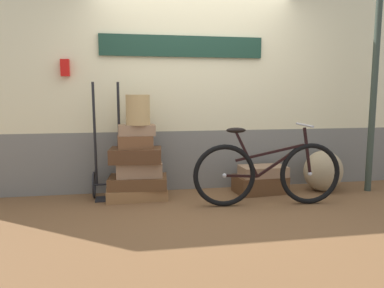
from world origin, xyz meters
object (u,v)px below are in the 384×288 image
suitcase_2 (139,169)px  suitcase_7 (263,171)px  suitcase_4 (135,142)px  suitcase_5 (137,130)px  suitcase_1 (138,182)px  bicycle (267,173)px  wicker_basket (138,110)px  suitcase_3 (136,155)px  luggage_trolley (108,172)px  suitcase_6 (260,184)px  suitcase_0 (137,193)px  burlap_sack (323,171)px

suitcase_2 → suitcase_7: (1.55, -0.03, -0.08)m
suitcase_4 → suitcase_5: 0.14m
suitcase_1 → bicycle: (1.43, -0.53, 0.17)m
wicker_basket → bicycle: wicker_basket is taller
suitcase_3 → suitcase_5: (0.02, 0.02, 0.30)m
wicker_basket → suitcase_3: bearing=-178.0°
suitcase_2 → luggage_trolley: size_ratio=0.38×
suitcase_6 → suitcase_3: bearing=175.8°
luggage_trolley → bicycle: 1.90m
suitcase_0 → suitcase_2: suitcase_2 is taller
suitcase_2 → suitcase_7: 1.55m
suitcase_2 → suitcase_6: size_ratio=0.85×
suitcase_4 → bicycle: (1.45, -0.50, -0.32)m
suitcase_6 → burlap_sack: (0.83, -0.07, 0.16)m
luggage_trolley → burlap_sack: luggage_trolley is taller
suitcase_6 → burlap_sack: size_ratio=1.19×
wicker_basket → burlap_sack: 2.50m
suitcase_6 → bicycle: (-0.12, -0.53, 0.26)m
burlap_sack → suitcase_4: bearing=179.0°
suitcase_3 → suitcase_7: size_ratio=1.05×
suitcase_1 → suitcase_5: suitcase_5 is taller
suitcase_7 → burlap_sack: burlap_sack is taller
suitcase_4 → wicker_basket: 0.38m
suitcase_2 → burlap_sack: (2.36, -0.07, -0.10)m
suitcase_0 → luggage_trolley: luggage_trolley is taller
suitcase_3 → suitcase_2: bearing=30.3°
suitcase_5 → luggage_trolley: 0.64m
luggage_trolley → suitcase_6: bearing=-3.4°
wicker_basket → suitcase_6: bearing=0.8°
suitcase_1 → wicker_basket: size_ratio=1.96×
suitcase_2 → suitcase_4: bearing=-148.6°
suitcase_1 → suitcase_6: bearing=6.2°
suitcase_4 → burlap_sack: size_ratio=0.76×
bicycle → burlap_sack: bearing=25.9°
suitcase_2 → wicker_basket: bearing=-103.7°
suitcase_4 → suitcase_7: bearing=-2.9°
wicker_basket → burlap_sack: (2.36, -0.05, -0.81)m
suitcase_0 → suitcase_7: suitcase_7 is taller
suitcase_3 → suitcase_5: suitcase_5 is taller
wicker_basket → suitcase_4: bearing=-169.8°
suitcase_1 → bicycle: size_ratio=0.41×
suitcase_0 → suitcase_6: 1.57m
suitcase_3 → suitcase_6: suitcase_3 is taller
suitcase_4 → suitcase_6: bearing=-1.6°
bicycle → suitcase_1: bearing=159.7°
suitcase_7 → luggage_trolley: size_ratio=0.41×
suitcase_5 → suitcase_6: suitcase_5 is taller
suitcase_4 → burlap_sack: (2.40, -0.04, -0.43)m
suitcase_1 → luggage_trolley: luggage_trolley is taller
suitcase_2 → wicker_basket: 0.71m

